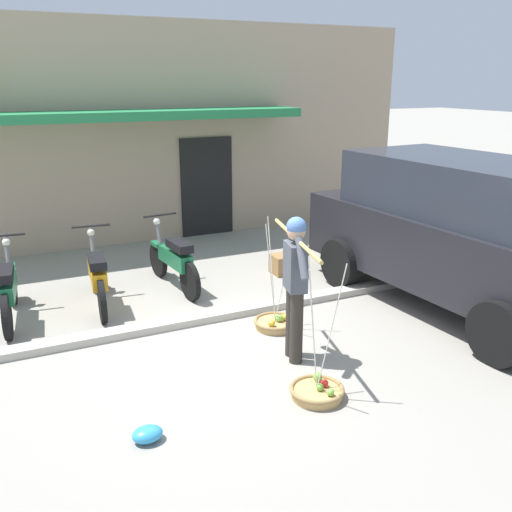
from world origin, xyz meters
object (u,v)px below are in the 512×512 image
Objects in this scene: motorcycle_second_in_row at (97,276)px; wooden_crate at (285,264)px; fruit_vendor at (295,279)px; fruit_basket_right_side at (317,390)px; fruit_basket_left_side at (276,322)px; parked_truck at (466,230)px; motorcycle_third_in_row at (174,260)px; motorcycle_nearest_shop at (8,289)px; plastic_litter_bag at (147,434)px.

wooden_crate is at bearing 2.53° from motorcycle_second_in_row.
fruit_basket_right_side is (-0.19, -0.84, -0.90)m from fruit_vendor.
motorcycle_second_in_row is 4.13× the size of wooden_crate.
parked_truck is (2.69, -0.46, 1.05)m from fruit_basket_left_side.
fruit_basket_right_side reaches higher than wooden_crate.
fruit_vendor is 3.16m from motorcycle_second_in_row.
fruit_basket_left_side is at bearing -69.47° from motorcycle_third_in_row.
parked_truck is (3.08, 1.22, 1.05)m from fruit_basket_right_side.
motorcycle_nearest_shop is at bearing -179.12° from motorcycle_second_in_row.
motorcycle_nearest_shop is (-2.91, 2.57, -0.53)m from fruit_vendor.
fruit_basket_left_side is 0.80× the size of motorcycle_second_in_row.
parked_truck is at bearing -35.49° from motorcycle_third_in_row.
motorcycle_second_in_row is 0.37× the size of parked_truck.
fruit_basket_left_side is 2.64m from motorcycle_second_in_row.
parked_truck is 17.56× the size of plastic_litter_bag.
fruit_vendor is at bearing -116.23° from wooden_crate.
motorcycle_second_in_row is 1.22m from motorcycle_third_in_row.
plastic_litter_bag is 0.64× the size of wooden_crate.
plastic_litter_bag is at bearing -111.12° from motorcycle_third_in_row.
parked_truck is 5.10m from plastic_litter_bag.
plastic_litter_bag is at bearing 179.28° from fruit_basket_right_side.
motorcycle_third_in_row is at bearing 100.92° from fruit_vendor.
parked_truck reaches higher than motorcycle_second_in_row.
fruit_vendor reaches higher than motorcycle_second_in_row.
fruit_basket_right_side is at bearing -84.50° from motorcycle_third_in_row.
plastic_litter_bag is (-1.76, 0.02, -0.01)m from fruit_basket_right_side.
motorcycle_second_in_row is at bearing 86.48° from plastic_litter_bag.
wooden_crate is (4.25, 0.15, -0.29)m from motorcycle_nearest_shop.
motorcycle_nearest_shop is 6.50× the size of plastic_litter_bag.
fruit_vendor reaches higher than motorcycle_third_in_row.
fruit_vendor is 6.07× the size of plastic_litter_bag.
motorcycle_second_in_row is (-1.94, 1.75, 0.37)m from fruit_basket_left_side.
fruit_basket_left_side is at bearing 76.72° from fruit_vendor.
motorcycle_second_in_row is (-1.75, 2.59, -0.53)m from fruit_vendor.
parked_truck reaches higher than wooden_crate.
motorcycle_second_in_row is at bearing 138.07° from fruit_basket_left_side.
fruit_vendor is 0.35× the size of parked_truck.
fruit_vendor is at bearing -56.00° from motorcycle_second_in_row.
motorcycle_nearest_shop is at bearing 150.95° from fruit_basket_left_side.
fruit_basket_right_side reaches higher than motorcycle_nearest_shop.
motorcycle_nearest_shop is at bearing 105.78° from plastic_litter_bag.
motorcycle_third_in_row is at bearing 11.34° from motorcycle_second_in_row.
fruit_basket_right_side is at bearing -103.05° from fruit_basket_left_side.
wooden_crate is at bearing -3.15° from motorcycle_third_in_row.
parked_truck reaches higher than plastic_litter_bag.
motorcycle_third_in_row is (-0.55, 2.83, -0.53)m from fruit_vendor.
fruit_basket_right_side is at bearing -65.65° from motorcycle_second_in_row.
motorcycle_nearest_shop is 1.00× the size of motorcycle_second_in_row.
fruit_basket_right_side is 1.76m from plastic_litter_bag.
motorcycle_nearest_shop is 1.00× the size of motorcycle_third_in_row.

